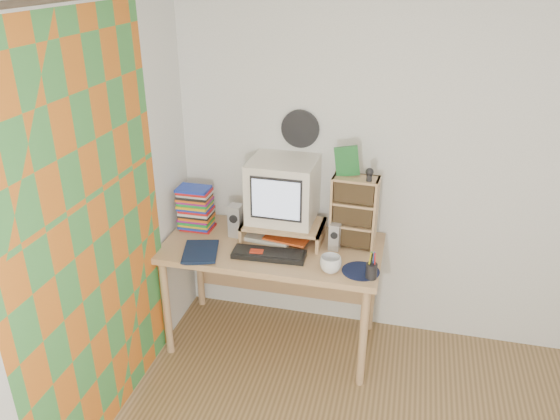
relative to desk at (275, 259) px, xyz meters
The scene contains 20 objects.
back_wall 1.25m from the desk, 16.59° to the left, with size 3.50×3.50×0.00m, color white.
left_wall 1.73m from the desk, 116.51° to the right, with size 3.50×3.50×0.00m, color white.
curtain 1.29m from the desk, 125.22° to the right, with size 2.20×2.20×0.00m, color #CC661C.
wall_disc 0.87m from the desk, 70.78° to the left, with size 0.25×0.25×0.02m, color black.
desk is the anchor object (origin of this frame).
monitor_riser 0.24m from the desk, 36.34° to the left, with size 0.52×0.30×0.12m.
crt_monitor 0.46m from the desk, 70.96° to the left, with size 0.42×0.42×0.40m, color silver.
speaker_left 0.36m from the desk, behind, with size 0.08×0.08×0.22m, color #BAB9BF.
speaker_right 0.45m from the desk, ahead, with size 0.07×0.07×0.18m, color #BAB9BF.
keyboard 0.26m from the desk, 84.93° to the right, with size 0.45×0.15×0.03m, color black.
dvd_stack 0.63m from the desk, behind, with size 0.21×0.15×0.30m, color brown, non-canonical shape.
cd_rack 0.62m from the desk, ahead, with size 0.28×0.15×0.47m, color tan.
mug 0.54m from the desk, 35.26° to the right, with size 0.13×0.13×0.10m, color silver.
diary 0.61m from the desk, 149.15° to the right, with size 0.26×0.19×0.05m, color #0E1A36.
mousepad 0.65m from the desk, 22.84° to the right, with size 0.22×0.22×0.00m, color black.
pen_cup 0.75m from the desk, 25.22° to the right, with size 0.07×0.07×0.13m, color black, non-canonical shape.
papers 0.16m from the desk, 77.65° to the left, with size 0.33×0.24×0.04m, color beige, non-canonical shape.
red_box 0.28m from the desk, 103.81° to the right, with size 0.08×0.05×0.04m, color red.
game_box 0.82m from the desk, 10.74° to the left, with size 0.14×0.03×0.18m, color #1C6328.
webcam 0.87m from the desk, ahead, with size 0.05×0.05×0.08m, color black, non-canonical shape.
Camera 1 is at (-0.24, -1.61, 2.44)m, focal length 35.00 mm.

